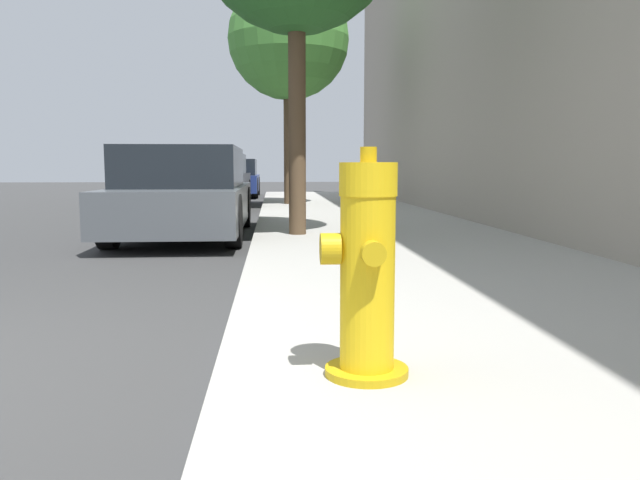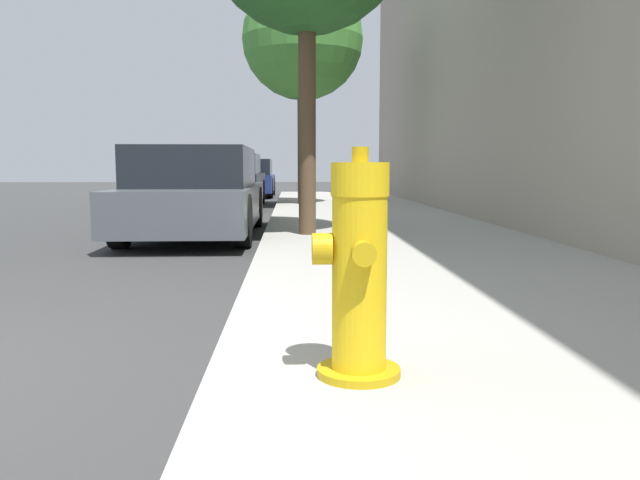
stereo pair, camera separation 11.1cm
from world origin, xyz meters
TOP-DOWN VIEW (x-y plane):
  - sidewalk_slab at (3.47, 0.00)m, footprint 3.57×40.00m
  - fire_hydrant at (2.35, -0.22)m, footprint 0.38×0.38m
  - parked_car_near at (0.68, 6.39)m, footprint 1.75×4.48m
  - parked_car_mid at (0.43, 13.03)m, footprint 1.77×4.34m
  - parked_car_far at (0.56, 18.71)m, footprint 1.78×3.92m
  - street_tree_far at (2.35, 12.54)m, footprint 2.90×2.90m

SIDE VIEW (x-z plane):
  - sidewalk_slab at x=3.47m, z-range 0.00..0.12m
  - fire_hydrant at x=2.35m, z-range 0.08..1.06m
  - parked_car_far at x=0.56m, z-range -0.02..1.26m
  - parked_car_near at x=0.68m, z-range -0.01..1.28m
  - parked_car_mid at x=0.43m, z-range -0.01..1.33m
  - street_tree_far at x=2.35m, z-range 1.35..6.76m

